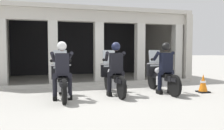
{
  "coord_description": "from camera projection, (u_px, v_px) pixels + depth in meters",
  "views": [
    {
      "loc": [
        -2.04,
        -6.96,
        1.36
      ],
      "look_at": [
        0.0,
        0.04,
        0.89
      ],
      "focal_mm": 37.7,
      "sensor_mm": 36.0,
      "label": 1
    }
  ],
  "objects": [
    {
      "name": "ground_plane",
      "position": [
        93.0,
        81.0,
        10.2
      ],
      "size": [
        80.0,
        80.0,
        0.0
      ],
      "primitive_type": "plane",
      "color": "#A8A59E"
    },
    {
      "name": "station_building",
      "position": [
        88.0,
        39.0,
        11.54
      ],
      "size": [
        8.21,
        4.65,
        3.05
      ],
      "color": "black",
      "rests_on": "ground"
    },
    {
      "name": "kerb_strip",
      "position": [
        102.0,
        84.0,
        9.02
      ],
      "size": [
        7.71,
        0.24,
        0.12
      ],
      "primitive_type": "cube",
      "color": "#B7B5AD",
      "rests_on": "ground"
    },
    {
      "name": "motorcycle_left",
      "position": [
        62.0,
        80.0,
        6.64
      ],
      "size": [
        0.62,
        2.04,
        1.35
      ],
      "rotation": [
        0.0,
        0.0,
        -0.05
      ],
      "color": "black",
      "rests_on": "ground"
    },
    {
      "name": "police_officer_left",
      "position": [
        62.0,
        65.0,
        6.34
      ],
      "size": [
        0.63,
        0.61,
        1.58
      ],
      "rotation": [
        0.0,
        0.0,
        -0.05
      ],
      "color": "black",
      "rests_on": "ground"
    },
    {
      "name": "motorcycle_center",
      "position": [
        113.0,
        78.0,
        7.23
      ],
      "size": [
        0.62,
        2.04,
        1.35
      ],
      "rotation": [
        0.0,
        0.0,
        -0.14
      ],
      "color": "black",
      "rests_on": "ground"
    },
    {
      "name": "police_officer_center",
      "position": [
        116.0,
        64.0,
        6.93
      ],
      "size": [
        0.63,
        0.61,
        1.58
      ],
      "rotation": [
        0.0,
        0.0,
        -0.14
      ],
      "color": "black",
      "rests_on": "ground"
    },
    {
      "name": "motorcycle_right",
      "position": [
        161.0,
        77.0,
        7.54
      ],
      "size": [
        0.62,
        2.04,
        1.35
      ],
      "rotation": [
        0.0,
        0.0,
        -0.03
      ],
      "color": "black",
      "rests_on": "ground"
    },
    {
      "name": "police_officer_right",
      "position": [
        165.0,
        63.0,
        7.24
      ],
      "size": [
        0.63,
        0.61,
        1.58
      ],
      "rotation": [
        0.0,
        0.0,
        -0.03
      ],
      "color": "black",
      "rests_on": "ground"
    },
    {
      "name": "traffic_cone_flank",
      "position": [
        203.0,
        83.0,
        7.49
      ],
      "size": [
        0.34,
        0.34,
        0.59
      ],
      "color": "black",
      "rests_on": "ground"
    }
  ]
}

